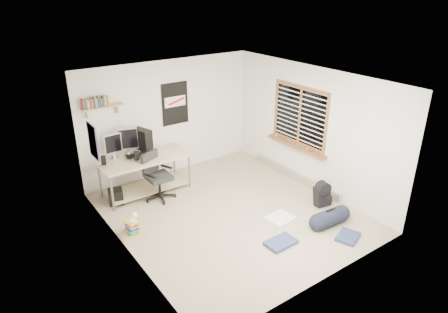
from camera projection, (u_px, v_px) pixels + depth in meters
floor at (230, 213)px, 7.44m from camera, size 4.00×4.50×0.01m
ceiling at (231, 79)px, 6.44m from camera, size 4.00×4.50×0.01m
back_wall at (169, 118)px, 8.63m from camera, size 4.00×0.01×2.50m
left_wall at (121, 181)px, 5.88m from camera, size 0.01×4.50×2.50m
right_wall at (311, 129)px, 8.00m from camera, size 0.01×4.50×2.50m
desk at (146, 176)px, 8.03m from camera, size 1.88×1.09×0.81m
monitor_left at (113, 147)px, 7.75m from camera, size 0.36×0.12×0.39m
monitor_right at (128, 142)px, 7.91m from camera, size 0.41×0.21×0.44m
pc_tower at (142, 139)px, 8.08m from camera, size 0.31×0.45×0.43m
keyboard at (137, 155)px, 7.87m from camera, size 0.44×0.20×0.02m
speaker_left at (104, 160)px, 7.45m from camera, size 0.11×0.11×0.17m
speaker_right at (137, 155)px, 7.66m from camera, size 0.10×0.10×0.17m
office_chair at (159, 176)px, 7.76m from camera, size 0.82×0.82×0.95m
wall_shelf at (103, 107)px, 7.56m from camera, size 0.80×0.22×0.24m
poster_back_wall at (175, 104)px, 8.57m from camera, size 0.62×0.03×0.92m
poster_left_wall at (93, 141)px, 6.69m from camera, size 0.02×0.42×0.60m
window at (299, 116)px, 8.11m from camera, size 0.10×1.50×1.26m
baseboard_heater at (295, 176)px, 8.66m from camera, size 0.08×2.50×0.18m
backpack at (322, 196)px, 7.62m from camera, size 0.33×0.28×0.39m
duffel_bag at (330, 218)px, 7.01m from camera, size 0.32×0.32×0.59m
tshirt at (280, 218)px, 7.23m from camera, size 0.50×0.44×0.04m
jeans_a at (281, 242)px, 6.54m from camera, size 0.52×0.34×0.06m
jeans_b at (348, 237)px, 6.69m from camera, size 0.51×0.45×0.05m
book_stack at (132, 225)px, 6.78m from camera, size 0.43×0.37×0.27m
desk_lamp at (132, 214)px, 6.68m from camera, size 0.16×0.22×0.20m
subwoofer at (116, 197)px, 7.71m from camera, size 0.34×0.34×0.30m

